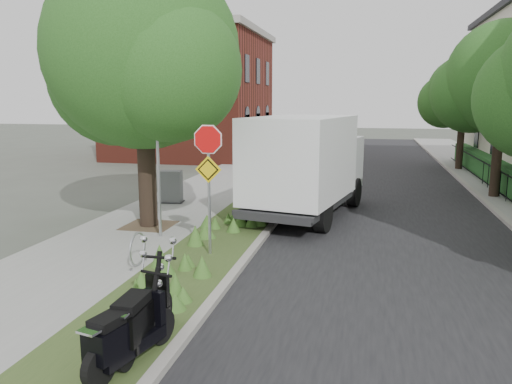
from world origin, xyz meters
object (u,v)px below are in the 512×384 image
(sign_assembly, at_px, (208,163))
(scooter_far, at_px, (122,341))
(scooter_near, at_px, (138,324))
(utility_cabinet, at_px, (171,187))
(box_truck, at_px, (306,162))

(sign_assembly, distance_m, scooter_far, 5.59)
(sign_assembly, height_order, scooter_near, sign_assembly)
(sign_assembly, xyz_separation_m, scooter_near, (0.48, -4.80, -1.76))
(scooter_near, xyz_separation_m, utility_cabinet, (-3.74, 10.36, 0.10))
(scooter_far, bearing_deg, sign_assembly, 95.07)
(scooter_far, bearing_deg, scooter_near, 89.13)
(sign_assembly, relative_size, box_truck, 0.50)
(sign_assembly, bearing_deg, scooter_far, -84.93)
(sign_assembly, distance_m, scooter_near, 5.13)
(box_truck, distance_m, utility_cabinet, 5.14)
(sign_assembly, distance_m, box_truck, 5.18)
(utility_cabinet, bearing_deg, box_truck, -7.92)
(sign_assembly, height_order, utility_cabinet, sign_assembly)
(scooter_near, bearing_deg, sign_assembly, 95.67)
(box_truck, bearing_deg, utility_cabinet, 172.08)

